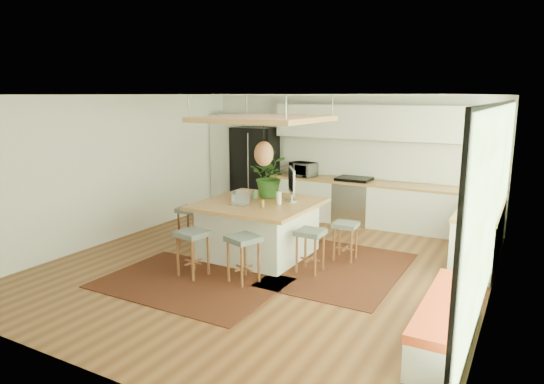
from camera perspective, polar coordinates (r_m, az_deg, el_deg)
The scene contains 36 objects.
floor at distance 7.83m, azimuth -0.50°, elevation -8.70°, with size 7.00×7.00×0.00m, color #5A3119.
ceiling at distance 7.35m, azimuth -0.54°, elevation 11.48°, with size 7.00×7.00×0.00m, color white.
wall_back at distance 10.62m, azimuth 8.85°, elevation 4.02°, with size 6.50×6.50×0.00m, color silver.
wall_front at distance 4.83m, azimuth -21.55°, elevation -5.55°, with size 6.50×6.50×0.00m, color silver.
wall_left at distance 9.48m, azimuth -17.88°, elevation 2.73°, with size 7.00×7.00×0.00m, color silver.
wall_right at distance 6.54m, azimuth 25.09°, elevation -1.51°, with size 7.00×7.00×0.00m, color silver.
window_wall at distance 6.54m, azimuth 24.86°, elevation -1.06°, with size 0.10×6.20×2.60m, color black, non-canonical shape.
pantry at distance 11.72m, azimuth -5.42°, elevation 3.68°, with size 0.55×0.60×2.25m, color silver.
back_counter_base at distance 10.31m, azimuth 10.95°, elevation -1.42°, with size 4.20×0.60×0.88m, color silver.
back_counter_top at distance 10.21m, azimuth 11.04°, elevation 1.10°, with size 4.24×0.64×0.05m, color #A06938.
backsplash at distance 10.43m, azimuth 11.65°, elevation 3.79°, with size 4.20×0.02×0.80m, color white.
upper_cabinets at distance 10.20m, azimuth 11.56°, elevation 8.14°, with size 4.20×0.34×0.70m, color silver.
range at distance 10.37m, azimuth 9.65°, elevation -0.95°, with size 0.76×0.62×1.00m, color #A5A5AA, non-canonical shape.
right_counter_base at distance 8.72m, azimuth 23.49°, elevation -4.53°, with size 0.60×2.50×0.88m, color silver.
right_counter_top at distance 8.61m, azimuth 23.73°, elevation -1.58°, with size 0.64×2.54×0.05m, color #A06938.
window_bench at distance 5.78m, azimuth 20.15°, elevation -14.33°, with size 0.52×2.00×0.50m, color silver, non-canonical shape.
ceiling_panel at distance 7.87m, azimuth -1.00°, elevation 6.74°, with size 1.86×1.86×0.80m, color #A06938, non-canonical shape.
rug_near at distance 7.23m, azimuth -9.71°, elevation -10.58°, with size 2.60×1.80×0.01m, color black.
rug_right at distance 7.73m, azimuth 8.27°, elevation -9.06°, with size 1.80×2.60×0.01m, color black.
fridge at distance 11.28m, azimuth -1.93°, elevation 2.40°, with size 0.98×0.77×1.97m, color black, non-canonical shape.
island at distance 8.18m, azimuth -1.58°, elevation -4.40°, with size 1.85×1.85×0.93m, color #A06938, non-canonical shape.
stool_near_left at distance 7.37m, azimuth -9.38°, elevation -7.24°, with size 0.42×0.42×0.71m, color #4D5355, non-canonical shape.
stool_near_right at distance 7.05m, azimuth -3.41°, elevation -7.97°, with size 0.42×0.42×0.70m, color #4D5355, non-canonical shape.
stool_right_front at distance 7.44m, azimuth 4.56°, elevation -6.92°, with size 0.40×0.40×0.68m, color #4D5355, non-canonical shape.
stool_right_back at distance 8.04m, azimuth 8.71°, elevation -5.63°, with size 0.38×0.38×0.64m, color #4D5355, non-canonical shape.
stool_left_side at distance 8.89m, azimuth -9.61°, elevation -4.00°, with size 0.42×0.42×0.70m, color #4D5355, non-canonical shape.
laptop at distance 7.84m, azimuth -3.92°, elevation -0.71°, with size 0.30×0.31×0.22m, color #A5A5AA, non-canonical shape.
monitor at distance 8.09m, azimuth 2.36°, elevation 0.71°, with size 0.62×0.22×0.57m, color #A5A5AA, non-canonical shape.
microwave at distance 10.68m, azimuth 3.75°, elevation 2.89°, with size 0.56×0.31×0.38m, color #A5A5AA.
island_plant at distance 8.44m, azimuth -0.21°, elevation 1.37°, with size 0.67×0.74×0.58m, color #1E4C19.
island_bowl at distance 8.73m, azimuth -3.65°, elevation -0.05°, with size 0.24×0.24×0.06m, color silver.
island_bottle_0 at distance 8.41m, azimuth -4.49°, elevation -0.05°, with size 0.07×0.07×0.19m, color #388DE1.
island_bottle_1 at distance 8.13m, azimuth -4.57°, elevation -0.46°, with size 0.07×0.07×0.19m, color silver.
island_bottle_2 at distance 7.66m, azimuth -1.14°, elevation -1.15°, with size 0.07×0.07×0.19m, color olive.
island_bottle_3 at distance 7.92m, azimuth 0.76°, elevation -0.74°, with size 0.07×0.07×0.19m, color silver.
island_bottle_4 at distance 8.35m, azimuth -1.91°, elevation -0.11°, with size 0.07×0.07×0.19m, color #477751.
Camera 1 is at (3.63, -6.39, 2.69)m, focal length 31.65 mm.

